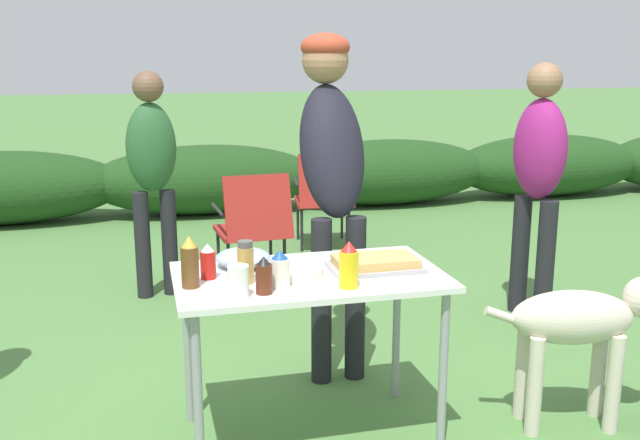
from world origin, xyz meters
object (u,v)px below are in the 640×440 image
object	(u,v)px
food_tray	(375,264)
camp_chair_green_behind_table	(324,194)
mayo_bottle	(280,270)
dog	(583,325)
mustard_bottle	(349,266)
plate_stack	(292,270)
spice_jar	(246,263)
standing_person_in_gray_fleece	(332,158)
camp_chair_near_hedge	(253,223)
standing_person_in_olive_jacket	(152,163)
paper_cup_stack	(238,281)
folding_table	(309,292)
standing_person_in_red_jacket	(539,167)
bbq_sauce_bottle	(264,276)
mixing_bowl	(243,258)
ketchup_bottle	(208,262)
beer_bottle	(190,263)

from	to	relation	value
food_tray	camp_chair_green_behind_table	distance (m)	3.09
mayo_bottle	dog	distance (m)	1.38
mustard_bottle	plate_stack	bearing A→B (deg)	129.30
spice_jar	standing_person_in_gray_fleece	distance (m)	0.94
camp_chair_near_hedge	standing_person_in_olive_jacket	bearing A→B (deg)	176.63
paper_cup_stack	standing_person_in_gray_fleece	xyz separation A→B (m)	(0.59, 0.87, 0.32)
folding_table	standing_person_in_red_jacket	xyz separation A→B (m)	(1.71, 1.12, 0.29)
spice_jar	standing_person_in_gray_fleece	size ratio (longest dim) A/B	0.10
mayo_bottle	standing_person_in_red_jacket	size ratio (longest dim) A/B	0.09
bbq_sauce_bottle	standing_person_in_gray_fleece	xyz separation A→B (m)	(0.49, 0.86, 0.31)
mixing_bowl	standing_person_in_gray_fleece	distance (m)	0.79
mustard_bottle	standing_person_in_olive_jacket	distance (m)	2.40
standing_person_in_red_jacket	spice_jar	bearing A→B (deg)	-81.70
plate_stack	mayo_bottle	distance (m)	0.18
camp_chair_green_behind_table	camp_chair_near_hedge	xyz separation A→B (m)	(-0.75, -0.92, 0.00)
plate_stack	standing_person_in_olive_jacket	xyz separation A→B (m)	(-0.50, 2.09, 0.16)
ketchup_bottle	standing_person_in_red_jacket	world-z (taller)	standing_person_in_red_jacket
folding_table	standing_person_in_red_jacket	distance (m)	2.06
mixing_bowl	beer_bottle	bearing A→B (deg)	-135.75
mixing_bowl	standing_person_in_red_jacket	bearing A→B (deg)	25.66
standing_person_in_olive_jacket	bbq_sauce_bottle	bearing A→B (deg)	-90.91
beer_bottle	standing_person_in_red_jacket	bearing A→B (deg)	28.10
beer_bottle	bbq_sauce_bottle	distance (m)	0.30
standing_person_in_gray_fleece	dog	size ratio (longest dim) A/B	2.04
plate_stack	beer_bottle	world-z (taller)	beer_bottle
folding_table	bbq_sauce_bottle	bearing A→B (deg)	-138.33
food_tray	spice_jar	distance (m)	0.56
paper_cup_stack	ketchup_bottle	distance (m)	0.27
ketchup_bottle	standing_person_in_gray_fleece	world-z (taller)	standing_person_in_gray_fleece
standing_person_in_gray_fleece	paper_cup_stack	bearing A→B (deg)	-125.08
standing_person_in_red_jacket	plate_stack	bearing A→B (deg)	-80.40
mixing_bowl	camp_chair_green_behind_table	bearing A→B (deg)	68.90
beer_bottle	standing_person_in_olive_jacket	size ratio (longest dim) A/B	0.14
plate_stack	paper_cup_stack	world-z (taller)	paper_cup_stack
ketchup_bottle	standing_person_in_gray_fleece	xyz separation A→B (m)	(0.68, 0.62, 0.31)
mixing_bowl	camp_chair_green_behind_table	distance (m)	3.06
dog	camp_chair_green_behind_table	distance (m)	3.21
plate_stack	standing_person_in_red_jacket	size ratio (longest dim) A/B	0.16
standing_person_in_gray_fleece	camp_chair_green_behind_table	xyz separation A→B (m)	(0.58, 2.36, -0.65)
food_tray	camp_chair_near_hedge	size ratio (longest dim) A/B	0.46
beer_bottle	standing_person_in_red_jacket	world-z (taller)	standing_person_in_red_jacket
folding_table	standing_person_in_olive_jacket	world-z (taller)	standing_person_in_olive_jacket
folding_table	mustard_bottle	world-z (taller)	mustard_bottle
paper_cup_stack	camp_chair_near_hedge	bearing A→B (deg)	79.78
spice_jar	camp_chair_green_behind_table	world-z (taller)	spice_jar
mayo_bottle	bbq_sauce_bottle	xyz separation A→B (m)	(-0.07, -0.06, -0.00)
food_tray	spice_jar	size ratio (longest dim) A/B	2.24
food_tray	beer_bottle	bearing A→B (deg)	-176.75
ketchup_bottle	standing_person_in_gray_fleece	bearing A→B (deg)	42.19
ketchup_bottle	standing_person_in_gray_fleece	distance (m)	0.97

